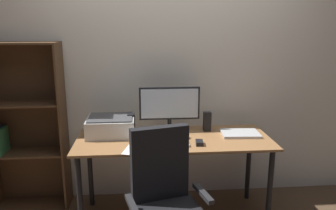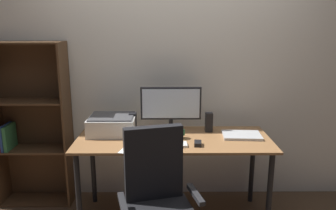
# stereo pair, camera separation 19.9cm
# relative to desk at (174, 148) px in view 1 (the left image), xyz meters

# --- Properties ---
(back_wall) EXTENTS (6.40, 0.10, 2.60)m
(back_wall) POSITION_rel_desk_xyz_m (0.00, 0.50, 0.65)
(back_wall) COLOR silver
(back_wall) RESTS_ON ground
(desk) EXTENTS (1.63, 0.66, 0.74)m
(desk) POSITION_rel_desk_xyz_m (0.00, 0.00, 0.00)
(desk) COLOR olive
(desk) RESTS_ON ground
(monitor) EXTENTS (0.53, 0.20, 0.40)m
(monitor) POSITION_rel_desk_xyz_m (-0.02, 0.19, 0.32)
(monitor) COLOR black
(monitor) RESTS_ON desk
(keyboard) EXTENTS (0.29, 0.12, 0.02)m
(keyboard) POSITION_rel_desk_xyz_m (-0.04, -0.18, 0.10)
(keyboard) COLOR silver
(keyboard) RESTS_ON desk
(mouse) EXTENTS (0.06, 0.10, 0.03)m
(mouse) POSITION_rel_desk_xyz_m (0.19, -0.17, 0.10)
(mouse) COLOR black
(mouse) RESTS_ON desk
(coffee_mug) EXTENTS (0.10, 0.08, 0.09)m
(coffee_mug) POSITION_rel_desk_xyz_m (0.04, -0.00, 0.13)
(coffee_mug) COLOR #387F51
(coffee_mug) RESTS_ON desk
(laptop) EXTENTS (0.33, 0.25, 0.02)m
(laptop) POSITION_rel_desk_xyz_m (0.58, 0.04, 0.10)
(laptop) COLOR #B7BABC
(laptop) RESTS_ON desk
(speaker_left) EXTENTS (0.06, 0.07, 0.17)m
(speaker_left) POSITION_rel_desk_xyz_m (-0.36, 0.18, 0.17)
(speaker_left) COLOR black
(speaker_left) RESTS_ON desk
(speaker_right) EXTENTS (0.06, 0.07, 0.17)m
(speaker_right) POSITION_rel_desk_xyz_m (0.32, 0.18, 0.17)
(speaker_right) COLOR black
(speaker_right) RESTS_ON desk
(printer) EXTENTS (0.40, 0.34, 0.16)m
(printer) POSITION_rel_desk_xyz_m (-0.53, 0.13, 0.17)
(printer) COLOR silver
(printer) RESTS_ON desk
(paper_sheet) EXTENTS (0.28, 0.34, 0.00)m
(paper_sheet) POSITION_rel_desk_xyz_m (-0.29, -0.21, 0.09)
(paper_sheet) COLOR white
(paper_sheet) RESTS_ON desk
(bookshelf) EXTENTS (0.68, 0.28, 1.53)m
(bookshelf) POSITION_rel_desk_xyz_m (-1.32, 0.33, 0.10)
(bookshelf) COLOR #4C331E
(bookshelf) RESTS_ON ground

